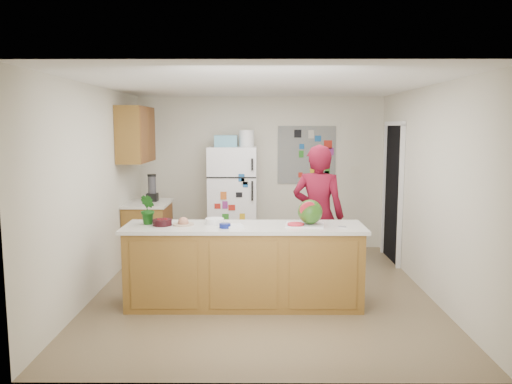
{
  "coord_description": "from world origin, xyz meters",
  "views": [
    {
      "loc": [
        -0.04,
        -5.96,
        2.01
      ],
      "look_at": [
        -0.07,
        0.2,
        1.2
      ],
      "focal_mm": 35.0,
      "sensor_mm": 36.0,
      "label": 1
    }
  ],
  "objects_px": {
    "refrigerator": "(233,200)",
    "cherry_bowl": "(162,222)",
    "person": "(318,216)",
    "watermelon": "(310,212)"
  },
  "relations": [
    {
      "from": "watermelon",
      "to": "cherry_bowl",
      "type": "relative_size",
      "value": 1.31
    },
    {
      "from": "refrigerator",
      "to": "watermelon",
      "type": "height_order",
      "value": "refrigerator"
    },
    {
      "from": "refrigerator",
      "to": "cherry_bowl",
      "type": "xyz_separation_m",
      "value": [
        -0.66,
        -2.39,
        0.11
      ]
    },
    {
      "from": "cherry_bowl",
      "to": "refrigerator",
      "type": "bearing_deg",
      "value": 74.49
    },
    {
      "from": "refrigerator",
      "to": "watermelon",
      "type": "relative_size",
      "value": 6.19
    },
    {
      "from": "refrigerator",
      "to": "person",
      "type": "bearing_deg",
      "value": -54.82
    },
    {
      "from": "refrigerator",
      "to": "cherry_bowl",
      "type": "distance_m",
      "value": 2.48
    },
    {
      "from": "person",
      "to": "watermelon",
      "type": "relative_size",
      "value": 6.54
    },
    {
      "from": "refrigerator",
      "to": "cherry_bowl",
      "type": "height_order",
      "value": "refrigerator"
    },
    {
      "from": "person",
      "to": "cherry_bowl",
      "type": "height_order",
      "value": "person"
    }
  ]
}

